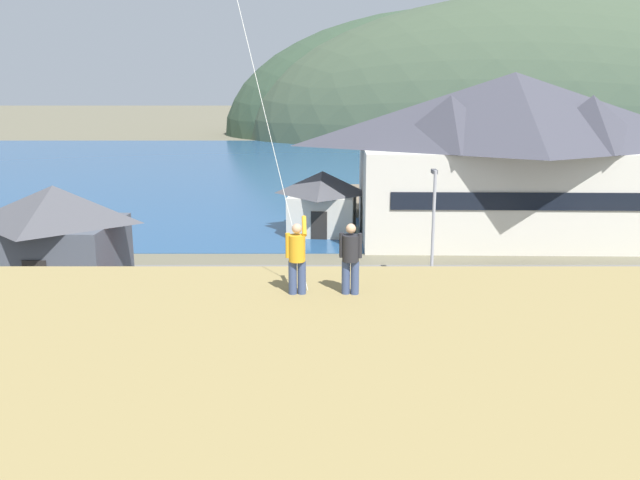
{
  "coord_description": "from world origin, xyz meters",
  "views": [
    {
      "loc": [
        -0.81,
        -22.37,
        10.49
      ],
      "look_at": [
        -0.72,
        9.0,
        3.03
      ],
      "focal_mm": 37.12,
      "sensor_mm": 36.0,
      "label": 1
    }
  ],
  "objects_px": {
    "wharf_dock": "(344,199)",
    "moored_boat_wharfside": "(307,199)",
    "parked_car_front_row_end": "(174,290)",
    "parked_car_mid_row_far": "(294,291)",
    "harbor_lodge": "(509,151)",
    "storage_shed_waterside": "(321,201)",
    "parked_car_mid_row_center": "(477,301)",
    "person_companion": "(349,256)",
    "person_kite_flyer": "(295,256)",
    "storage_shed_near_lot": "(56,242)",
    "parked_car_mid_row_near": "(27,358)",
    "parking_light_pole": "(431,220)"
  },
  "relations": [
    {
      "from": "storage_shed_waterside",
      "to": "parked_car_mid_row_far",
      "type": "relative_size",
      "value": 1.29
    },
    {
      "from": "parking_light_pole",
      "to": "person_kite_flyer",
      "type": "distance_m",
      "value": 18.93
    },
    {
      "from": "storage_shed_near_lot",
      "to": "moored_boat_wharfside",
      "type": "height_order",
      "value": "storage_shed_near_lot"
    },
    {
      "from": "parking_light_pole",
      "to": "person_kite_flyer",
      "type": "relative_size",
      "value": 3.31
    },
    {
      "from": "parking_light_pole",
      "to": "moored_boat_wharfside",
      "type": "bearing_deg",
      "value": 105.89
    },
    {
      "from": "parked_car_front_row_end",
      "to": "parked_car_mid_row_far",
      "type": "relative_size",
      "value": 0.97
    },
    {
      "from": "parked_car_mid_row_center",
      "to": "storage_shed_waterside",
      "type": "bearing_deg",
      "value": 110.34
    },
    {
      "from": "parked_car_mid_row_center",
      "to": "parked_car_mid_row_far",
      "type": "distance_m",
      "value": 8.29
    },
    {
      "from": "wharf_dock",
      "to": "parked_car_mid_row_near",
      "type": "xyz_separation_m",
      "value": [
        -12.6,
        -36.76,
        0.71
      ]
    },
    {
      "from": "storage_shed_waterside",
      "to": "moored_boat_wharfside",
      "type": "bearing_deg",
      "value": 96.43
    },
    {
      "from": "wharf_dock",
      "to": "moored_boat_wharfside",
      "type": "relative_size",
      "value": 2.2
    },
    {
      "from": "storage_shed_near_lot",
      "to": "parked_car_mid_row_center",
      "type": "bearing_deg",
      "value": -9.11
    },
    {
      "from": "parked_car_mid_row_near",
      "to": "parking_light_pole",
      "type": "height_order",
      "value": "parking_light_pole"
    },
    {
      "from": "wharf_dock",
      "to": "person_kite_flyer",
      "type": "height_order",
      "value": "person_kite_flyer"
    },
    {
      "from": "parked_car_mid_row_far",
      "to": "person_kite_flyer",
      "type": "height_order",
      "value": "person_kite_flyer"
    },
    {
      "from": "harbor_lodge",
      "to": "storage_shed_waterside",
      "type": "relative_size",
      "value": 3.89
    },
    {
      "from": "storage_shed_waterside",
      "to": "wharf_dock",
      "type": "height_order",
      "value": "storage_shed_waterside"
    },
    {
      "from": "person_kite_flyer",
      "to": "moored_boat_wharfside",
      "type": "bearing_deg",
      "value": 90.54
    },
    {
      "from": "harbor_lodge",
      "to": "parked_car_mid_row_center",
      "type": "relative_size",
      "value": 5.09
    },
    {
      "from": "parked_car_mid_row_center",
      "to": "parked_car_front_row_end",
      "type": "distance_m",
      "value": 13.92
    },
    {
      "from": "storage_shed_near_lot",
      "to": "wharf_dock",
      "type": "bearing_deg",
      "value": 61.13
    },
    {
      "from": "parked_car_mid_row_center",
      "to": "harbor_lodge",
      "type": "bearing_deg",
      "value": 70.88
    },
    {
      "from": "parked_car_mid_row_far",
      "to": "parked_car_front_row_end",
      "type": "bearing_deg",
      "value": 178.24
    },
    {
      "from": "parked_car_front_row_end",
      "to": "parked_car_mid_row_far",
      "type": "xyz_separation_m",
      "value": [
        5.66,
        -0.17,
        0.0
      ]
    },
    {
      "from": "parked_car_mid_row_near",
      "to": "person_companion",
      "type": "distance_m",
      "value": 13.81
    },
    {
      "from": "storage_shed_near_lot",
      "to": "storage_shed_waterside",
      "type": "bearing_deg",
      "value": 50.03
    },
    {
      "from": "wharf_dock",
      "to": "parked_car_front_row_end",
      "type": "distance_m",
      "value": 30.36
    },
    {
      "from": "harbor_lodge",
      "to": "person_companion",
      "type": "height_order",
      "value": "harbor_lodge"
    },
    {
      "from": "wharf_dock",
      "to": "moored_boat_wharfside",
      "type": "height_order",
      "value": "moored_boat_wharfside"
    },
    {
      "from": "storage_shed_near_lot",
      "to": "parked_car_mid_row_near",
      "type": "xyz_separation_m",
      "value": [
        2.47,
        -9.42,
        -1.92
      ]
    },
    {
      "from": "parked_car_mid_row_center",
      "to": "person_kite_flyer",
      "type": "bearing_deg",
      "value": -121.1
    },
    {
      "from": "parking_light_pole",
      "to": "parked_car_mid_row_far",
      "type": "bearing_deg",
      "value": -152.42
    },
    {
      "from": "parked_car_mid_row_center",
      "to": "person_companion",
      "type": "bearing_deg",
      "value": -116.62
    },
    {
      "from": "storage_shed_waterside",
      "to": "parked_car_mid_row_near",
      "type": "bearing_deg",
      "value": -112.82
    },
    {
      "from": "parked_car_front_row_end",
      "to": "person_companion",
      "type": "bearing_deg",
      "value": -62.21
    },
    {
      "from": "storage_shed_near_lot",
      "to": "person_kite_flyer",
      "type": "distance_m",
      "value": 20.26
    },
    {
      "from": "storage_shed_near_lot",
      "to": "storage_shed_waterside",
      "type": "height_order",
      "value": "storage_shed_near_lot"
    },
    {
      "from": "storage_shed_near_lot",
      "to": "parking_light_pole",
      "type": "height_order",
      "value": "parking_light_pole"
    },
    {
      "from": "storage_shed_waterside",
      "to": "parked_car_mid_row_center",
      "type": "height_order",
      "value": "storage_shed_waterside"
    },
    {
      "from": "storage_shed_near_lot",
      "to": "wharf_dock",
      "type": "xyz_separation_m",
      "value": [
        15.07,
        27.34,
        -2.64
      ]
    },
    {
      "from": "harbor_lodge",
      "to": "person_kite_flyer",
      "type": "height_order",
      "value": "harbor_lodge"
    },
    {
      "from": "parked_car_front_row_end",
      "to": "parking_light_pole",
      "type": "xyz_separation_m",
      "value": [
        12.53,
        3.42,
        2.63
      ]
    },
    {
      "from": "storage_shed_near_lot",
      "to": "storage_shed_waterside",
      "type": "relative_size",
      "value": 1.13
    },
    {
      "from": "person_kite_flyer",
      "to": "person_companion",
      "type": "bearing_deg",
      "value": -0.45
    },
    {
      "from": "storage_shed_waterside",
      "to": "parked_car_front_row_end",
      "type": "distance_m",
      "value": 18.41
    },
    {
      "from": "parked_car_mid_row_center",
      "to": "parking_light_pole",
      "type": "xyz_separation_m",
      "value": [
        -1.3,
        4.98,
        2.63
      ]
    },
    {
      "from": "harbor_lodge",
      "to": "person_companion",
      "type": "relative_size",
      "value": 12.46
    },
    {
      "from": "storage_shed_near_lot",
      "to": "wharf_dock",
      "type": "height_order",
      "value": "storage_shed_near_lot"
    },
    {
      "from": "parked_car_mid_row_near",
      "to": "parked_car_mid_row_far",
      "type": "bearing_deg",
      "value": 39.84
    },
    {
      "from": "wharf_dock",
      "to": "parked_car_mid_row_center",
      "type": "relative_size",
      "value": 3.14
    }
  ]
}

